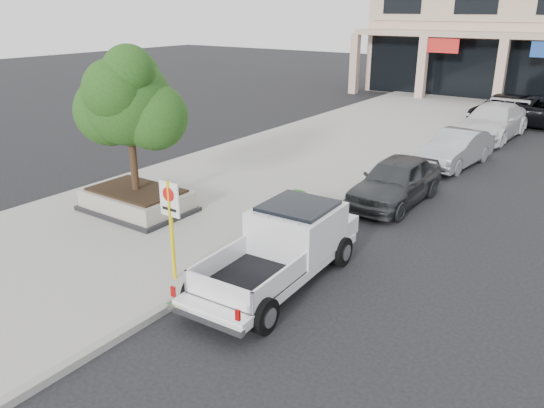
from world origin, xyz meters
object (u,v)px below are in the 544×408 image
(no_parking_sign, at_px, (171,217))
(curb_car_a, at_px, (396,181))
(planter, at_px, (137,200))
(pickup_truck, at_px, (276,251))
(planter_tree, at_px, (135,102))
(curb_car_d, at_px, (504,110))
(curb_car_b, at_px, (456,149))
(curb_car_c, at_px, (492,121))

(no_parking_sign, height_order, curb_car_a, no_parking_sign)
(planter, distance_m, no_parking_sign, 4.80)
(no_parking_sign, distance_m, pickup_truck, 2.42)
(pickup_truck, distance_m, curb_car_a, 6.59)
(planter_tree, bearing_deg, pickup_truck, -12.42)
(curb_car_d, bearing_deg, pickup_truck, -87.39)
(planter, xyz_separation_m, planter_tree, (0.13, 0.15, 2.94))
(pickup_truck, xyz_separation_m, curb_car_d, (-0.05, 21.35, -0.04))
(curb_car_b, height_order, curb_car_d, curb_car_d)
(pickup_truck, relative_size, curb_car_c, 0.95)
(curb_car_c, bearing_deg, curb_car_a, -87.52)
(curb_car_c, xyz_separation_m, curb_car_d, (-0.29, 3.57, -0.02))
(curb_car_b, distance_m, curb_car_c, 5.83)
(planter_tree, bearing_deg, curb_car_b, 60.67)
(curb_car_a, distance_m, curb_car_d, 14.77)
(pickup_truck, relative_size, curb_car_d, 0.93)
(curb_car_b, xyz_separation_m, curb_car_d, (-0.35, 9.40, 0.08))
(curb_car_d, bearing_deg, curb_car_b, -85.37)
(no_parking_sign, height_order, curb_car_b, no_parking_sign)
(planter_tree, xyz_separation_m, no_parking_sign, (3.85, -2.58, -1.78))
(planter, bearing_deg, planter_tree, 48.97)
(planter, bearing_deg, curb_car_b, 60.48)
(no_parking_sign, relative_size, pickup_truck, 0.44)
(no_parking_sign, xyz_separation_m, pickup_truck, (1.86, 1.32, -0.81))
(planter_tree, relative_size, no_parking_sign, 1.74)
(pickup_truck, bearing_deg, no_parking_sign, -147.10)
(curb_car_a, bearing_deg, curb_car_c, 90.39)
(pickup_truck, distance_m, curb_car_d, 21.35)
(planter, xyz_separation_m, no_parking_sign, (3.98, -2.43, 1.16))
(curb_car_b, bearing_deg, curb_car_c, 97.42)
(curb_car_c, bearing_deg, no_parking_sign, -92.89)
(no_parking_sign, bearing_deg, curb_car_c, 83.73)
(curb_car_a, bearing_deg, pickup_truck, -89.22)
(pickup_truck, relative_size, curb_car_b, 1.24)
(planter, distance_m, curb_car_c, 17.76)
(curb_car_b, bearing_deg, curb_car_d, 98.95)
(no_parking_sign, xyz_separation_m, curb_car_d, (1.81, 22.68, -0.85))
(planter_tree, bearing_deg, curb_car_c, 70.21)
(curb_car_b, bearing_deg, planter_tree, -112.55)
(no_parking_sign, distance_m, curb_car_a, 8.19)
(curb_car_c, height_order, curb_car_d, curb_car_c)
(planter, xyz_separation_m, curb_car_d, (5.79, 20.25, 0.30))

